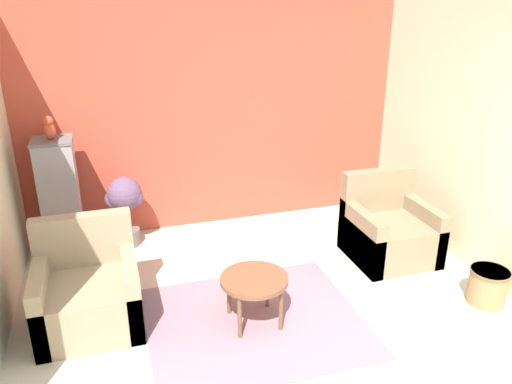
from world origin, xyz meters
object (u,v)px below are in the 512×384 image
armchair_right (389,232)px  parrot (50,128)px  armchair_left (88,294)px  potted_plant (125,201)px  wicker_basket (488,285)px  coffee_table (254,283)px  birdcage (61,202)px

armchair_right → parrot: size_ratio=3.65×
armchair_left → potted_plant: bearing=73.7°
potted_plant → wicker_basket: potted_plant is taller
coffee_table → birdcage: birdcage is taller
birdcage → parrot: parrot is taller
parrot → birdcage: bearing=-90.0°
coffee_table → parrot: parrot is taller
armchair_left → armchair_right: size_ratio=1.00×
armchair_left → armchair_right: (3.08, 0.29, 0.00)m
armchair_right → parrot: bearing=162.1°
armchair_right → wicker_basket: bearing=-68.7°
coffee_table → armchair_left: 1.42m
coffee_table → birdcage: size_ratio=0.44×
armchair_left → armchair_right: 3.10m
birdcage → wicker_basket: (3.73, -2.12, -0.45)m
birdcage → wicker_basket: bearing=-29.6°
parrot → wicker_basket: (3.73, -2.12, -1.24)m
potted_plant → wicker_basket: 3.78m
coffee_table → wicker_basket: (2.14, -0.34, -0.22)m
parrot → wicker_basket: 4.47m
birdcage → parrot: size_ratio=5.31×
parrot → wicker_basket: parrot is taller
armchair_left → wicker_basket: size_ratio=2.53×
potted_plant → armchair_right: bearing=-22.7°
birdcage → potted_plant: 0.66m
armchair_left → birdcage: (-0.24, 1.36, 0.33)m
coffee_table → parrot: size_ratio=2.35×
coffee_table → armchair_right: (1.73, 0.71, -0.11)m
parrot → potted_plant: size_ratio=0.30×
parrot → potted_plant: 1.10m
coffee_table → parrot: bearing=131.8°
coffee_table → wicker_basket: 2.18m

